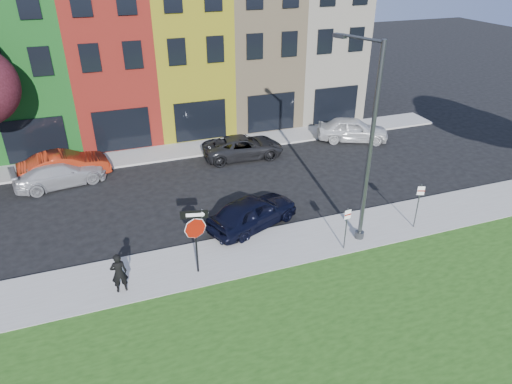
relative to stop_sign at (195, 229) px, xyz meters
name	(u,v)px	position (x,y,z in m)	size (l,w,h in m)	color
ground	(304,292)	(3.51, -2.46, -2.15)	(120.00, 120.00, 0.00)	black
sidewalk_near	(316,239)	(5.51, 0.54, -2.09)	(40.00, 3.00, 0.12)	gray
sidewalk_far	(160,154)	(0.51, 12.54, -2.09)	(40.00, 2.40, 0.12)	gray
rowhouse_block	(145,54)	(1.01, 18.72, 2.84)	(30.00, 10.12, 10.00)	beige
stop_sign	(195,229)	(0.00, 0.00, 0.00)	(1.03, 0.28, 2.83)	black
man	(119,273)	(-2.99, -0.14, -1.20)	(0.63, 0.43, 1.66)	black
sedan_near	(253,212)	(3.25, 2.63, -1.37)	(4.88, 3.42, 1.54)	black
parked_car_red	(64,166)	(-5.02, 10.89, -1.35)	(5.02, 2.39, 1.59)	maroon
parked_car_silver	(60,173)	(-5.25, 10.19, -1.45)	(5.06, 2.82, 1.39)	#9E9EA3
parked_car_dark	(243,147)	(5.35, 10.32, -1.46)	(5.07, 2.52, 1.38)	black
parked_car_white	(353,129)	(13.12, 10.47, -1.35)	(5.03, 3.66, 1.59)	silver
street_lamp	(366,147)	(7.27, 0.12, 2.28)	(1.10, 2.48, 8.55)	#444749
parking_sign_a	(347,224)	(6.28, -0.57, -0.77)	(0.32, 0.10, 1.99)	#444749
parking_sign_b	(419,201)	(10.19, -0.17, -0.64)	(0.31, 0.14, 2.22)	#444749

